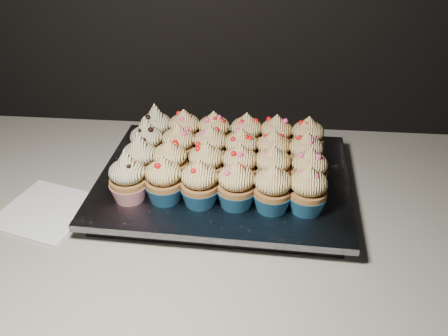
% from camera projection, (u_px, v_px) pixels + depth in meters
% --- Properties ---
extents(worktop, '(2.44, 0.64, 0.04)m').
position_uv_depth(worktop, '(281.00, 215.00, 0.89)').
color(worktop, beige).
rests_on(worktop, cabinet).
extents(napkin, '(0.18, 0.18, 0.00)m').
position_uv_depth(napkin, '(47.00, 211.00, 0.86)').
color(napkin, white).
rests_on(napkin, worktop).
extents(baking_tray, '(0.42, 0.33, 0.02)m').
position_uv_depth(baking_tray, '(224.00, 186.00, 0.91)').
color(baking_tray, black).
rests_on(baking_tray, worktop).
extents(foil_lining, '(0.46, 0.36, 0.01)m').
position_uv_depth(foil_lining, '(224.00, 178.00, 0.90)').
color(foil_lining, silver).
rests_on(foil_lining, baking_tray).
extents(cupcake_0, '(0.06, 0.06, 0.10)m').
position_uv_depth(cupcake_0, '(128.00, 178.00, 0.82)').
color(cupcake_0, '#B6192B').
rests_on(cupcake_0, foil_lining).
extents(cupcake_1, '(0.06, 0.06, 0.08)m').
position_uv_depth(cupcake_1, '(164.00, 180.00, 0.81)').
color(cupcake_1, navy).
rests_on(cupcake_1, foil_lining).
extents(cupcake_2, '(0.06, 0.06, 0.08)m').
position_uv_depth(cupcake_2, '(200.00, 184.00, 0.81)').
color(cupcake_2, navy).
rests_on(cupcake_2, foil_lining).
extents(cupcake_3, '(0.06, 0.06, 0.08)m').
position_uv_depth(cupcake_3, '(236.00, 186.00, 0.80)').
color(cupcake_3, navy).
rests_on(cupcake_3, foil_lining).
extents(cupcake_4, '(0.06, 0.06, 0.08)m').
position_uv_depth(cupcake_4, '(273.00, 189.00, 0.79)').
color(cupcake_4, navy).
rests_on(cupcake_4, foil_lining).
extents(cupcake_5, '(0.06, 0.06, 0.08)m').
position_uv_depth(cupcake_5, '(308.00, 191.00, 0.79)').
color(cupcake_5, navy).
rests_on(cupcake_5, foil_lining).
extents(cupcake_6, '(0.06, 0.06, 0.10)m').
position_uv_depth(cupcake_6, '(140.00, 160.00, 0.87)').
color(cupcake_6, '#B6192B').
rests_on(cupcake_6, foil_lining).
extents(cupcake_7, '(0.06, 0.06, 0.08)m').
position_uv_depth(cupcake_7, '(170.00, 163.00, 0.86)').
color(cupcake_7, navy).
rests_on(cupcake_7, foil_lining).
extents(cupcake_8, '(0.06, 0.06, 0.08)m').
position_uv_depth(cupcake_8, '(206.00, 165.00, 0.86)').
color(cupcake_8, navy).
rests_on(cupcake_8, foil_lining).
extents(cupcake_9, '(0.06, 0.06, 0.08)m').
position_uv_depth(cupcake_9, '(240.00, 167.00, 0.85)').
color(cupcake_9, navy).
rests_on(cupcake_9, foil_lining).
extents(cupcake_10, '(0.06, 0.06, 0.08)m').
position_uv_depth(cupcake_10, '(272.00, 169.00, 0.84)').
color(cupcake_10, navy).
rests_on(cupcake_10, foil_lining).
extents(cupcake_11, '(0.06, 0.06, 0.08)m').
position_uv_depth(cupcake_11, '(309.00, 172.00, 0.84)').
color(cupcake_11, navy).
rests_on(cupcake_11, foil_lining).
extents(cupcake_12, '(0.06, 0.06, 0.10)m').
position_uv_depth(cupcake_12, '(147.00, 143.00, 0.92)').
color(cupcake_12, '#B6192B').
rests_on(cupcake_12, foil_lining).
extents(cupcake_13, '(0.06, 0.06, 0.08)m').
position_uv_depth(cupcake_13, '(179.00, 146.00, 0.91)').
color(cupcake_13, navy).
rests_on(cupcake_13, foil_lining).
extents(cupcake_14, '(0.06, 0.06, 0.08)m').
position_uv_depth(cupcake_14, '(211.00, 148.00, 0.91)').
color(cupcake_14, navy).
rests_on(cupcake_14, foil_lining).
extents(cupcake_15, '(0.06, 0.06, 0.08)m').
position_uv_depth(cupcake_15, '(241.00, 151.00, 0.90)').
color(cupcake_15, navy).
rests_on(cupcake_15, foil_lining).
extents(cupcake_16, '(0.06, 0.06, 0.08)m').
position_uv_depth(cupcake_16, '(273.00, 152.00, 0.89)').
color(cupcake_16, navy).
rests_on(cupcake_16, foil_lining).
extents(cupcake_17, '(0.06, 0.06, 0.08)m').
position_uv_depth(cupcake_17, '(305.00, 155.00, 0.88)').
color(cupcake_17, navy).
rests_on(cupcake_17, foil_lining).
extents(cupcake_18, '(0.06, 0.06, 0.10)m').
position_uv_depth(cupcake_18, '(156.00, 129.00, 0.96)').
color(cupcake_18, '#B6192B').
rests_on(cupcake_18, foil_lining).
extents(cupcake_19, '(0.06, 0.06, 0.08)m').
position_uv_depth(cupcake_19, '(185.00, 131.00, 0.96)').
color(cupcake_19, navy).
rests_on(cupcake_19, foil_lining).
extents(cupcake_20, '(0.06, 0.06, 0.08)m').
position_uv_depth(cupcake_20, '(214.00, 133.00, 0.95)').
color(cupcake_20, navy).
rests_on(cupcake_20, foil_lining).
extents(cupcake_21, '(0.06, 0.06, 0.08)m').
position_uv_depth(cupcake_21, '(246.00, 135.00, 0.95)').
color(cupcake_21, navy).
rests_on(cupcake_21, foil_lining).
extents(cupcake_22, '(0.06, 0.06, 0.08)m').
position_uv_depth(cupcake_22, '(276.00, 137.00, 0.94)').
color(cupcake_22, navy).
rests_on(cupcake_22, foil_lining).
extents(cupcake_23, '(0.06, 0.06, 0.08)m').
position_uv_depth(cupcake_23, '(307.00, 139.00, 0.93)').
color(cupcake_23, navy).
rests_on(cupcake_23, foil_lining).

